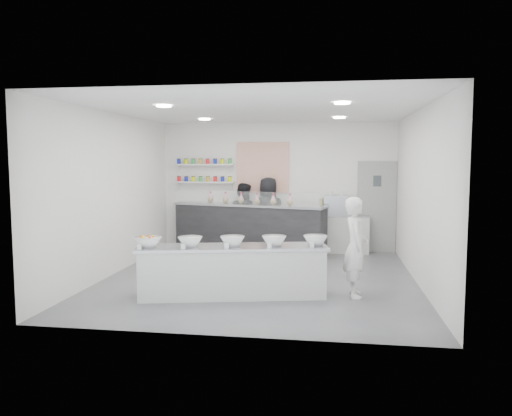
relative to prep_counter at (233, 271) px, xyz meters
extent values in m
plane|color=#515156|center=(0.25, 1.25, -0.40)|extent=(6.00, 6.00, 0.00)
plane|color=white|center=(0.25, 1.25, 2.60)|extent=(6.00, 6.00, 0.00)
plane|color=white|center=(0.25, 4.25, 1.10)|extent=(5.50, 0.00, 5.50)
plane|color=white|center=(-2.50, 1.25, 1.10)|extent=(0.00, 6.00, 6.00)
plane|color=white|center=(3.00, 1.25, 1.10)|extent=(0.00, 6.00, 6.00)
cube|color=gray|center=(2.55, 4.22, 0.65)|extent=(0.88, 0.04, 2.10)
cube|color=#DA5D3E|center=(-0.10, 4.22, 1.55)|extent=(1.25, 0.03, 1.20)
cube|color=silver|center=(-1.50, 4.15, 1.20)|extent=(1.45, 0.22, 0.04)
cube|color=silver|center=(-1.50, 4.15, 1.62)|extent=(1.45, 0.22, 0.04)
cylinder|color=white|center=(-1.15, 0.25, 2.58)|extent=(0.24, 0.24, 0.02)
cylinder|color=white|center=(1.65, 0.25, 2.58)|extent=(0.24, 0.24, 0.02)
cylinder|color=white|center=(-1.15, 2.85, 2.58)|extent=(0.24, 0.24, 0.02)
cylinder|color=white|center=(1.65, 2.85, 2.58)|extent=(0.24, 0.24, 0.02)
cube|color=silver|center=(0.00, 0.00, 0.00)|extent=(3.01, 1.27, 0.80)
cube|color=black|center=(-0.37, 3.82, 0.16)|extent=(3.67, 1.54, 1.12)
cube|color=white|center=(-0.45, 3.51, 0.88)|extent=(3.46, 0.90, 0.31)
cube|color=silver|center=(1.80, 4.03, 0.03)|extent=(1.17, 0.37, 0.87)
cube|color=#93969E|center=(1.63, 4.03, 0.69)|extent=(0.58, 0.40, 0.44)
imported|color=white|center=(1.89, 0.30, 0.38)|extent=(0.42, 0.60, 1.56)
imported|color=black|center=(-0.56, 4.07, 0.39)|extent=(0.91, 0.80, 1.59)
imported|color=black|center=(0.05, 4.07, 0.47)|extent=(0.90, 0.63, 1.74)
camera|label=1|loc=(1.49, -7.49, 1.72)|focal=35.00mm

